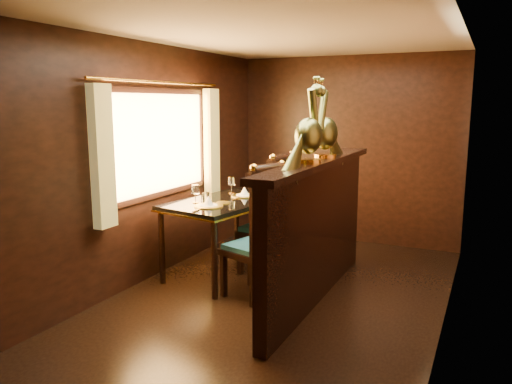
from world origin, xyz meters
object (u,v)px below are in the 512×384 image
Objects in this scene: peacock_right at (326,119)px; peacock_left at (309,120)px; chair_right at (275,212)px; chair_left at (262,229)px; dining_table at (226,207)px.

peacock_left is at bearing -90.00° from peacock_right.
chair_right is 1.43m from peacock_left.
chair_left is 1.21m from peacock_right.
dining_table is 1.60m from peacock_left.
dining_table is 1.13× the size of chair_right.
peacock_left reaches higher than dining_table.
peacock_right is (1.14, -0.09, 0.97)m from dining_table.
dining_table is at bearing -151.14° from chair_right.
chair_right is at bearing 155.59° from peacock_right.
chair_right reaches higher than dining_table.
peacock_right is at bearing 5.68° from dining_table.
peacock_left reaches higher than chair_left.
peacock_right reaches higher than dining_table.
chair_left is at bearing 173.26° from peacock_left.
chair_left is 1.82× the size of peacock_right.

